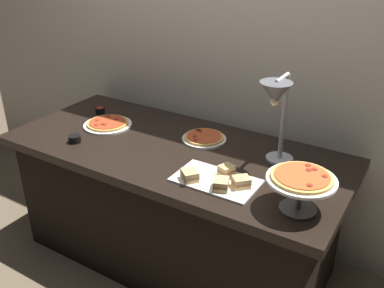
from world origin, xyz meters
TOP-DOWN VIEW (x-y plane):
  - ground_plane at (0.00, 0.00)m, footprint 8.00×8.00m
  - back_wall at (0.00, 0.50)m, footprint 4.40×0.04m
  - buffet_table at (0.00, 0.00)m, footprint 1.90×0.84m
  - heat_lamp at (0.55, 0.05)m, footprint 0.15×0.29m
  - pizza_plate_front at (-0.50, 0.03)m, footprint 0.29×0.29m
  - pizza_plate_center at (0.10, 0.17)m, footprint 0.25×0.25m
  - pizza_plate_raised_stand at (0.78, -0.21)m, footprint 0.29×0.29m
  - sandwich_platter at (0.38, -0.21)m, footprint 0.40×0.24m
  - sauce_cup_near at (-0.51, -0.24)m, footprint 0.07×0.07m
  - sauce_cup_far at (-0.68, 0.16)m, footprint 0.06×0.06m

SIDE VIEW (x-z plane):
  - ground_plane at x=0.00m, z-range 0.00..0.00m
  - buffet_table at x=0.00m, z-range 0.01..0.77m
  - pizza_plate_front at x=-0.50m, z-range 0.76..0.79m
  - pizza_plate_center at x=0.10m, z-range 0.76..0.79m
  - sandwich_platter at x=0.38m, z-range 0.75..0.81m
  - sauce_cup_near at x=-0.51m, z-range 0.76..0.80m
  - sauce_cup_far at x=-0.68m, z-range 0.76..0.80m
  - pizza_plate_raised_stand at x=0.78m, z-range 0.81..0.98m
  - heat_lamp at x=0.55m, z-range 0.89..1.35m
  - back_wall at x=0.00m, z-range 0.00..2.40m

